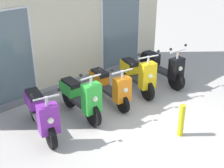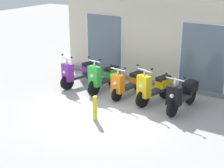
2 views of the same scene
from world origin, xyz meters
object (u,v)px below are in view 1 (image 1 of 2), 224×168
Objects in this scene: scooter_purple at (41,113)px; traffic_cone at (178,59)px; scooter_black at (162,67)px; curb_bollard at (181,120)px; scooter_orange at (110,86)px; scooter_green at (81,97)px; scooter_yellow at (138,74)px.

scooter_purple is 3.09× the size of traffic_cone.
scooter_black is 2.38× the size of curb_bollard.
scooter_orange is 3.22m from traffic_cone.
scooter_orange is (0.91, 0.04, -0.04)m from scooter_green.
scooter_orange is at bearing 2.77° from scooter_green.
scooter_purple is 3.76m from scooter_black.
curb_bollard is at bearing -44.47° from scooter_purple.
scooter_orange is 1.85m from scooter_black.
scooter_green is at bearing 179.38° from scooter_yellow.
scooter_green is 0.94× the size of scooter_black.
scooter_green is at bearing 117.48° from curb_bollard.
scooter_purple is 1.00m from scooter_green.
scooter_green reaches higher than scooter_orange.
curb_bollard is at bearing -143.01° from traffic_cone.
scooter_purple is at bearing 178.66° from scooter_black.
scooter_green is 4.13m from traffic_cone.
traffic_cone is at bearing 4.84° from scooter_green.
scooter_purple is 5.12m from traffic_cone.
scooter_black is at bearing 47.62° from curb_bollard.
scooter_green is (1.00, -0.01, 0.03)m from scooter_purple.
traffic_cone is 3.86m from curb_bollard.
curb_bollard is (-0.81, -1.96, -0.15)m from scooter_yellow.
scooter_yellow is at bearing 176.61° from scooter_black.
scooter_yellow is 2.93× the size of traffic_cone.
traffic_cone is (5.11, 0.33, -0.22)m from scooter_purple.
scooter_yellow is 0.92m from scooter_black.
scooter_orange is 0.95× the size of scooter_black.
scooter_green is 0.91m from scooter_orange.
scooter_green is at bearing -0.78° from scooter_purple.
curb_bollard is (0.11, -2.02, -0.11)m from scooter_orange.
scooter_black is (2.76, -0.07, -0.03)m from scooter_green.
curb_bollard is at bearing -86.75° from scooter_orange.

